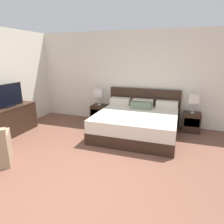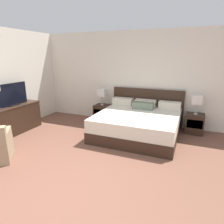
{
  "view_description": "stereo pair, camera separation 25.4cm",
  "coord_description": "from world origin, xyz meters",
  "px_view_note": "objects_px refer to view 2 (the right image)",
  "views": [
    {
      "loc": [
        1.32,
        -2.11,
        1.99
      ],
      "look_at": [
        -0.12,
        2.05,
        0.75
      ],
      "focal_mm": 32.0,
      "sensor_mm": 36.0,
      "label": 1
    },
    {
      "loc": [
        1.56,
        -2.02,
        1.99
      ],
      "look_at": [
        -0.12,
        2.05,
        0.75
      ],
      "focal_mm": 32.0,
      "sensor_mm": 36.0,
      "label": 2
    }
  ],
  "objects_px": {
    "nightstand_left": "(102,113)",
    "tv": "(11,95)",
    "bed": "(138,123)",
    "dresser": "(15,118)",
    "table_lamp_right": "(197,100)",
    "nightstand_right": "(195,124)",
    "table_lamp_left": "(102,93)"
  },
  "relations": [
    {
      "from": "table_lamp_right",
      "to": "dresser",
      "type": "bearing_deg",
      "value": -158.44
    },
    {
      "from": "nightstand_right",
      "to": "table_lamp_left",
      "type": "height_order",
      "value": "table_lamp_left"
    },
    {
      "from": "bed",
      "to": "table_lamp_right",
      "type": "distance_m",
      "value": 1.63
    },
    {
      "from": "nightstand_left",
      "to": "table_lamp_left",
      "type": "distance_m",
      "value": 0.64
    },
    {
      "from": "nightstand_right",
      "to": "tv",
      "type": "relative_size",
      "value": 0.54
    },
    {
      "from": "table_lamp_right",
      "to": "tv",
      "type": "relative_size",
      "value": 0.53
    },
    {
      "from": "table_lamp_right",
      "to": "dresser",
      "type": "height_order",
      "value": "table_lamp_right"
    },
    {
      "from": "nightstand_right",
      "to": "tv",
      "type": "distance_m",
      "value": 4.85
    },
    {
      "from": "bed",
      "to": "tv",
      "type": "xyz_separation_m",
      "value": [
        -3.1,
        -1.07,
        0.7
      ]
    },
    {
      "from": "table_lamp_left",
      "to": "dresser",
      "type": "relative_size",
      "value": 0.35
    },
    {
      "from": "bed",
      "to": "dresser",
      "type": "xyz_separation_m",
      "value": [
        -3.1,
        -1.06,
        0.06
      ]
    },
    {
      "from": "table_lamp_left",
      "to": "dresser",
      "type": "distance_m",
      "value": 2.54
    },
    {
      "from": "bed",
      "to": "tv",
      "type": "bearing_deg",
      "value": -160.93
    },
    {
      "from": "bed",
      "to": "dresser",
      "type": "height_order",
      "value": "bed"
    },
    {
      "from": "nightstand_left",
      "to": "dresser",
      "type": "bearing_deg",
      "value": -134.9
    },
    {
      "from": "nightstand_left",
      "to": "tv",
      "type": "bearing_deg",
      "value": -134.64
    },
    {
      "from": "bed",
      "to": "tv",
      "type": "distance_m",
      "value": 3.36
    },
    {
      "from": "nightstand_left",
      "to": "table_lamp_right",
      "type": "relative_size",
      "value": 1.02
    },
    {
      "from": "nightstand_right",
      "to": "tv",
      "type": "xyz_separation_m",
      "value": [
        -4.45,
        -1.77,
        0.76
      ]
    },
    {
      "from": "table_lamp_left",
      "to": "bed",
      "type": "bearing_deg",
      "value": -27.43
    },
    {
      "from": "dresser",
      "to": "nightstand_left",
      "type": "bearing_deg",
      "value": 45.1
    },
    {
      "from": "bed",
      "to": "table_lamp_left",
      "type": "bearing_deg",
      "value": 152.57
    },
    {
      "from": "nightstand_left",
      "to": "tv",
      "type": "relative_size",
      "value": 0.54
    },
    {
      "from": "nightstand_left",
      "to": "nightstand_right",
      "type": "height_order",
      "value": "same"
    },
    {
      "from": "nightstand_left",
      "to": "tv",
      "type": "distance_m",
      "value": 2.61
    },
    {
      "from": "table_lamp_right",
      "to": "nightstand_right",
      "type": "bearing_deg",
      "value": -90.0
    },
    {
      "from": "nightstand_right",
      "to": "table_lamp_right",
      "type": "xyz_separation_m",
      "value": [
        -0.0,
        0.0,
        0.64
      ]
    },
    {
      "from": "table_lamp_left",
      "to": "tv",
      "type": "relative_size",
      "value": 0.53
    },
    {
      "from": "table_lamp_right",
      "to": "dresser",
      "type": "distance_m",
      "value": 4.82
    },
    {
      "from": "table_lamp_left",
      "to": "table_lamp_right",
      "type": "relative_size",
      "value": 1.0
    },
    {
      "from": "bed",
      "to": "nightstand_right",
      "type": "bearing_deg",
      "value": 27.38
    },
    {
      "from": "nightstand_right",
      "to": "table_lamp_right",
      "type": "relative_size",
      "value": 1.02
    }
  ]
}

